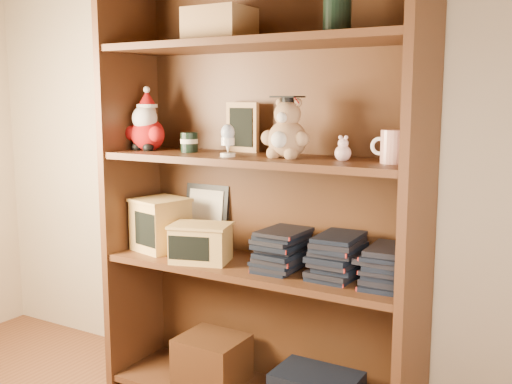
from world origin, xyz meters
TOP-DOWN VIEW (x-y plane):
  - bookcase at (0.07, 1.36)m, footprint 1.20×0.35m
  - shelf_lower at (0.07, 1.30)m, footprint 1.14×0.33m
  - shelf_upper at (0.07, 1.30)m, footprint 1.14×0.33m
  - santa_plush at (-0.42, 1.30)m, footprint 0.18×0.13m
  - teachers_tin at (-0.22, 1.30)m, footprint 0.07×0.07m
  - chalkboard_plaque at (-0.06, 1.42)m, footprint 0.15×0.09m
  - egg_cup at (0.00, 1.23)m, footprint 0.05×0.05m
  - grad_teddy_bear at (0.20, 1.30)m, footprint 0.18×0.15m
  - pink_figurine at (0.40, 1.30)m, footprint 0.05×0.05m
  - teacher_mug at (0.57, 1.30)m, footprint 0.12×0.08m
  - certificate_frame at (-0.25, 1.44)m, footprint 0.20×0.05m
  - treats_box at (-0.37, 1.30)m, footprint 0.23×0.23m
  - pencils_box at (-0.13, 1.24)m, footprint 0.25×0.21m
  - book_stack_left at (0.18, 1.30)m, footprint 0.14×0.20m
  - book_stack_mid at (0.39, 1.30)m, footprint 0.14×0.20m
  - book_stack_right at (0.57, 1.30)m, footprint 0.14×0.20m

SIDE VIEW (x-z plane):
  - shelf_lower at x=0.07m, z-range 0.53..0.55m
  - book_stack_right at x=0.57m, z-range 0.55..0.68m
  - book_stack_mid at x=0.39m, z-range 0.55..0.69m
  - pencils_box at x=-0.13m, z-range 0.55..0.69m
  - book_stack_left at x=0.18m, z-range 0.55..0.71m
  - treats_box at x=-0.37m, z-range 0.55..0.76m
  - certificate_frame at x=-0.25m, z-range 0.55..0.81m
  - bookcase at x=0.07m, z-range -0.02..1.58m
  - shelf_upper at x=0.07m, z-range 0.93..0.95m
  - pink_figurine at x=0.40m, z-range 0.94..1.03m
  - teachers_tin at x=-0.22m, z-range 0.95..1.03m
  - teacher_mug at x=0.57m, z-range 0.95..1.05m
  - egg_cup at x=0.00m, z-range 0.95..1.07m
  - grad_teddy_bear at x=0.20m, z-range 0.92..1.14m
  - chalkboard_plaque at x=-0.06m, z-range 0.95..1.13m
  - santa_plush at x=-0.42m, z-range 0.91..1.17m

